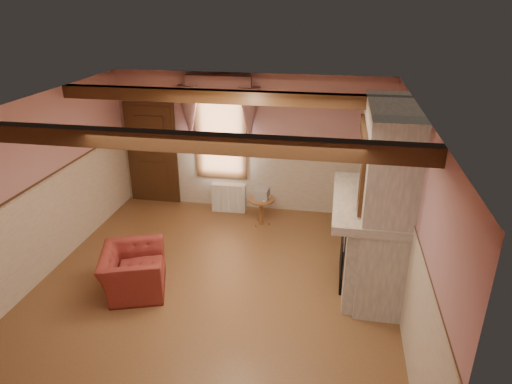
% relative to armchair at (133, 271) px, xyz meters
% --- Properties ---
extents(floor, '(5.50, 6.00, 0.01)m').
position_rel_armchair_xyz_m(floor, '(1.17, 0.28, -0.33)').
color(floor, brown).
rests_on(floor, ground).
extents(ceiling, '(5.50, 6.00, 0.01)m').
position_rel_armchair_xyz_m(ceiling, '(1.17, 0.28, 2.47)').
color(ceiling, silver).
rests_on(ceiling, wall_back).
extents(wall_back, '(5.50, 0.02, 2.80)m').
position_rel_armchair_xyz_m(wall_back, '(1.17, 3.28, 1.07)').
color(wall_back, '#B0797E').
rests_on(wall_back, floor).
extents(wall_front, '(5.50, 0.02, 2.80)m').
position_rel_armchair_xyz_m(wall_front, '(1.17, -2.72, 1.07)').
color(wall_front, '#B0797E').
rests_on(wall_front, floor).
extents(wall_left, '(0.02, 6.00, 2.80)m').
position_rel_armchair_xyz_m(wall_left, '(-1.58, 0.28, 1.07)').
color(wall_left, '#B0797E').
rests_on(wall_left, floor).
extents(wall_right, '(0.02, 6.00, 2.80)m').
position_rel_armchair_xyz_m(wall_right, '(3.92, 0.28, 1.07)').
color(wall_right, '#B0797E').
rests_on(wall_right, floor).
extents(wainscot, '(5.50, 6.00, 1.50)m').
position_rel_armchair_xyz_m(wainscot, '(1.17, 0.28, 0.42)').
color(wainscot, beige).
rests_on(wainscot, floor).
extents(chair_rail, '(5.50, 6.00, 0.08)m').
position_rel_armchair_xyz_m(chair_rail, '(1.17, 0.28, 1.17)').
color(chair_rail, black).
rests_on(chair_rail, wainscot).
extents(firebox, '(0.20, 0.95, 0.90)m').
position_rel_armchair_xyz_m(firebox, '(3.17, 0.88, 0.12)').
color(firebox, black).
rests_on(firebox, floor).
extents(armchair, '(1.18, 1.26, 0.66)m').
position_rel_armchair_xyz_m(armchair, '(0.00, 0.00, 0.00)').
color(armchair, maroon).
rests_on(armchair, floor).
extents(side_table, '(0.57, 0.57, 0.55)m').
position_rel_armchair_xyz_m(side_table, '(1.53, 2.49, -0.06)').
color(side_table, brown).
rests_on(side_table, floor).
extents(book_stack, '(0.27, 0.33, 0.20)m').
position_rel_armchair_xyz_m(book_stack, '(1.54, 2.52, 0.32)').
color(book_stack, '#B7AD8C').
rests_on(book_stack, side_table).
extents(radiator, '(0.71, 0.20, 0.60)m').
position_rel_armchair_xyz_m(radiator, '(0.77, 2.98, -0.03)').
color(radiator, silver).
rests_on(radiator, floor).
extents(bowl, '(0.33, 0.33, 0.08)m').
position_rel_armchair_xyz_m(bowl, '(3.42, 0.74, 1.13)').
color(bowl, brown).
rests_on(bowl, mantel).
extents(mantel_clock, '(0.14, 0.24, 0.20)m').
position_rel_armchair_xyz_m(mantel_clock, '(3.42, 1.68, 1.19)').
color(mantel_clock, black).
rests_on(mantel_clock, mantel).
extents(oil_lamp, '(0.11, 0.11, 0.28)m').
position_rel_armchair_xyz_m(oil_lamp, '(3.42, 1.26, 1.23)').
color(oil_lamp, gold).
rests_on(oil_lamp, mantel).
extents(candle_red, '(0.06, 0.06, 0.16)m').
position_rel_armchair_xyz_m(candle_red, '(3.42, 0.50, 1.17)').
color(candle_red, '#B43116').
rests_on(candle_red, mantel).
extents(jar_yellow, '(0.06, 0.06, 0.12)m').
position_rel_armchair_xyz_m(jar_yellow, '(3.42, 0.31, 1.15)').
color(jar_yellow, gold).
rests_on(jar_yellow, mantel).
extents(fireplace, '(0.85, 2.00, 2.80)m').
position_rel_armchair_xyz_m(fireplace, '(3.60, 0.88, 1.07)').
color(fireplace, gray).
rests_on(fireplace, floor).
extents(mantel, '(1.05, 2.05, 0.12)m').
position_rel_armchair_xyz_m(mantel, '(3.42, 0.88, 1.03)').
color(mantel, gray).
rests_on(mantel, fireplace).
extents(overmantel_mirror, '(0.06, 1.44, 1.04)m').
position_rel_armchair_xyz_m(overmantel_mirror, '(3.23, 0.88, 1.64)').
color(overmantel_mirror, silver).
rests_on(overmantel_mirror, fireplace).
extents(door, '(1.10, 0.10, 2.10)m').
position_rel_armchair_xyz_m(door, '(-0.93, 3.22, 0.72)').
color(door, black).
rests_on(door, floor).
extents(window, '(1.06, 0.08, 2.02)m').
position_rel_armchair_xyz_m(window, '(0.57, 3.25, 1.32)').
color(window, white).
rests_on(window, wall_back).
extents(window_drapes, '(1.30, 0.14, 1.40)m').
position_rel_armchair_xyz_m(window_drapes, '(0.57, 3.16, 1.92)').
color(window_drapes, gray).
rests_on(window_drapes, wall_back).
extents(ceiling_beam_front, '(5.50, 0.18, 0.20)m').
position_rel_armchair_xyz_m(ceiling_beam_front, '(1.17, -0.92, 2.37)').
color(ceiling_beam_front, black).
rests_on(ceiling_beam_front, ceiling).
extents(ceiling_beam_back, '(5.50, 0.18, 0.20)m').
position_rel_armchair_xyz_m(ceiling_beam_back, '(1.17, 1.48, 2.37)').
color(ceiling_beam_back, black).
rests_on(ceiling_beam_back, ceiling).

